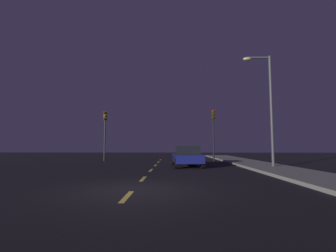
{
  "coord_description": "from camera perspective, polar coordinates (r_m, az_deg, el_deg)",
  "views": [
    {
      "loc": [
        1.32,
        -8.27,
        1.44
      ],
      "look_at": [
        0.84,
        15.16,
        3.38
      ],
      "focal_mm": 26.04,
      "sensor_mm": 36.0,
      "label": 1
    }
  ],
  "objects": [
    {
      "name": "ground_plane",
      "position": [
        15.39,
        -3.82,
        -10.08
      ],
      "size": [
        80.0,
        80.0,
        0.0
      ],
      "primitive_type": "plane",
      "color": "black"
    },
    {
      "name": "sidewalk_curb_right",
      "position": [
        16.53,
        23.43,
        -9.08
      ],
      "size": [
        3.0,
        40.0,
        0.15
      ],
      "primitive_type": "cube",
      "color": "gray",
      "rests_on": "ground_plane"
    },
    {
      "name": "lane_stripe_nearest",
      "position": [
        7.33,
        -9.59,
        -15.95
      ],
      "size": [
        0.16,
        1.6,
        0.01
      ],
      "primitive_type": "cube",
      "color": "#EACC4C",
      "rests_on": "ground_plane"
    },
    {
      "name": "lane_stripe_second",
      "position": [
        11.04,
        -5.84,
        -12.17
      ],
      "size": [
        0.16,
        1.6,
        0.01
      ],
      "primitive_type": "cube",
      "color": "#EACC4C",
      "rests_on": "ground_plane"
    },
    {
      "name": "lane_stripe_third",
      "position": [
        14.8,
        -4.02,
        -10.28
      ],
      "size": [
        0.16,
        1.6,
        0.01
      ],
      "primitive_type": "cube",
      "color": "#EACC4C",
      "rests_on": "ground_plane"
    },
    {
      "name": "lane_stripe_fourth",
      "position": [
        18.57,
        -2.95,
        -9.16
      ],
      "size": [
        0.16,
        1.6,
        0.01
      ],
      "primitive_type": "cube",
      "color": "#EACC4C",
      "rests_on": "ground_plane"
    },
    {
      "name": "lane_stripe_fifth",
      "position": [
        22.36,
        -2.25,
        -8.41
      ],
      "size": [
        0.16,
        1.6,
        0.01
      ],
      "primitive_type": "cube",
      "color": "#EACC4C",
      "rests_on": "ground_plane"
    },
    {
      "name": "lane_stripe_sixth",
      "position": [
        26.14,
        -1.75,
        -7.88
      ],
      "size": [
        0.16,
        1.6,
        0.01
      ],
      "primitive_type": "cube",
      "color": "#EACC4C",
      "rests_on": "ground_plane"
    },
    {
      "name": "traffic_signal_left",
      "position": [
        24.66,
        -14.56,
        -0.03
      ],
      "size": [
        0.32,
        0.38,
        4.84
      ],
      "color": "#2D2D30",
      "rests_on": "ground_plane"
    },
    {
      "name": "traffic_signal_right",
      "position": [
        24.06,
        10.56,
        0.19
      ],
      "size": [
        0.32,
        0.38,
        4.95
      ],
      "color": "black",
      "rests_on": "ground_plane"
    },
    {
      "name": "car_stopped_ahead",
      "position": [
        17.49,
        4.39,
        -7.0
      ],
      "size": [
        2.15,
        4.56,
        1.46
      ],
      "color": "navy",
      "rests_on": "ground_plane"
    },
    {
      "name": "street_lamp_right",
      "position": [
        17.42,
        22.13,
        5.64
      ],
      "size": [
        1.87,
        0.36,
        7.46
      ],
      "color": "#4C4C51",
      "rests_on": "ground_plane"
    }
  ]
}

